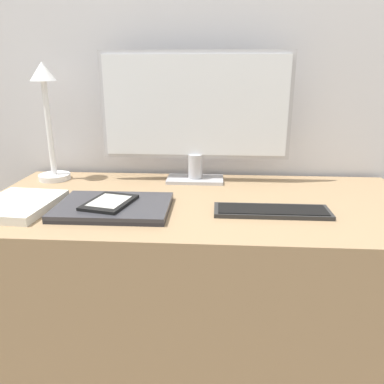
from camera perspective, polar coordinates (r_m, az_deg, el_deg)
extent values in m
cube|color=silver|center=(1.47, 2.06, 20.05)|extent=(3.60, 0.05, 2.40)
cube|color=#997A56|center=(1.35, 1.14, -16.68)|extent=(1.36, 0.63, 0.76)
cube|color=#B7B7BC|center=(1.38, 0.48, 1.92)|extent=(0.21, 0.11, 0.01)
cylinder|color=#B7B7BC|center=(1.37, 0.49, 3.94)|extent=(0.05, 0.05, 0.09)
cube|color=#B7B7BC|center=(1.34, 0.53, 12.96)|extent=(0.67, 0.01, 0.37)
cube|color=white|center=(1.33, 0.51, 12.93)|extent=(0.64, 0.01, 0.34)
cube|color=#282828|center=(1.09, 12.06, -2.88)|extent=(0.33, 0.10, 0.01)
cube|color=black|center=(1.09, 12.10, -2.57)|extent=(0.31, 0.08, 0.00)
cube|color=#232328|center=(1.11, -11.82, -2.50)|extent=(0.33, 0.23, 0.01)
cube|color=#333338|center=(1.11, -11.86, -1.98)|extent=(0.33, 0.23, 0.01)
cube|color=black|center=(1.11, -12.49, -1.57)|extent=(0.15, 0.18, 0.01)
cube|color=beige|center=(1.10, -12.51, -1.32)|extent=(0.11, 0.13, 0.00)
cylinder|color=white|center=(1.50, -20.19, 2.20)|extent=(0.11, 0.11, 0.02)
cylinder|color=white|center=(1.46, -20.94, 8.91)|extent=(0.02, 0.02, 0.33)
cone|color=white|center=(1.45, -21.84, 16.71)|extent=(0.09, 0.09, 0.06)
cube|color=silver|center=(1.21, -24.98, -1.80)|extent=(0.22, 0.26, 0.03)
cube|color=silver|center=(1.18, -25.89, -1.79)|extent=(0.11, 0.05, 0.00)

